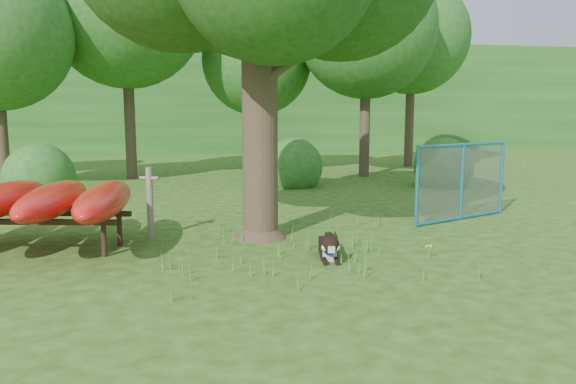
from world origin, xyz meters
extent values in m
plane|color=#234B0F|center=(0.00, 0.00, 0.00)|extent=(80.00, 80.00, 0.00)
cylinder|color=#3B2D20|center=(-0.09, 2.26, 2.51)|extent=(0.83, 0.83, 5.02)
cone|color=#3B2D20|center=(-0.09, 2.26, 0.25)|extent=(1.25, 1.25, 0.50)
cylinder|color=#3B2D20|center=(0.47, 2.05, 3.21)|extent=(1.42, 0.21, 1.07)
cylinder|color=#3B2D20|center=(-0.49, 2.63, 3.62)|extent=(0.87, 1.02, 1.03)
cylinder|color=#706654|center=(-2.08, 2.72, 0.65)|extent=(0.15, 0.15, 1.31)
cylinder|color=#706654|center=(-2.08, 2.72, 1.11)|extent=(0.36, 0.18, 0.07)
cylinder|color=black|center=(-2.77, 1.45, 0.27)|extent=(0.10, 0.10, 0.54)
cylinder|color=black|center=(-2.59, 2.19, 0.27)|extent=(0.10, 0.10, 0.54)
cube|color=black|center=(-4.14, 1.79, 0.56)|extent=(3.16, 0.86, 0.09)
cube|color=black|center=(-3.95, 2.52, 0.56)|extent=(3.16, 0.86, 0.09)
ellipsoid|color=red|center=(-4.46, 2.26, 0.86)|extent=(1.19, 3.31, 0.52)
ellipsoid|color=red|center=(-3.63, 2.05, 0.86)|extent=(1.08, 3.29, 0.52)
ellipsoid|color=red|center=(-2.79, 1.84, 0.86)|extent=(0.97, 3.28, 0.52)
cube|color=black|center=(0.77, 0.76, 0.12)|extent=(0.40, 0.76, 0.25)
cube|color=silver|center=(0.71, 0.46, 0.11)|extent=(0.25, 0.19, 0.23)
sphere|color=black|center=(0.67, 0.28, 0.31)|extent=(0.27, 0.27, 0.27)
cube|color=silver|center=(0.65, 0.16, 0.27)|extent=(0.13, 0.16, 0.09)
sphere|color=silver|center=(0.59, 0.27, 0.27)|extent=(0.12, 0.12, 0.12)
sphere|color=silver|center=(0.75, 0.24, 0.27)|extent=(0.12, 0.12, 0.12)
cone|color=black|center=(0.61, 0.33, 0.45)|extent=(0.13, 0.14, 0.13)
cone|color=black|center=(0.75, 0.30, 0.45)|extent=(0.09, 0.11, 0.13)
cylinder|color=black|center=(0.59, 0.33, 0.05)|extent=(0.13, 0.32, 0.07)
cylinder|color=black|center=(0.77, 0.29, 0.05)|extent=(0.13, 0.32, 0.07)
sphere|color=black|center=(0.90, 1.13, 0.23)|extent=(0.16, 0.16, 0.16)
torus|color=blue|center=(0.69, 0.36, 0.25)|extent=(0.27, 0.12, 0.26)
cylinder|color=teal|center=(3.11, 2.53, 0.83)|extent=(0.10, 0.10, 1.65)
cylinder|color=teal|center=(4.38, 3.06, 0.83)|extent=(0.10, 0.10, 1.65)
cylinder|color=teal|center=(5.65, 3.59, 0.83)|extent=(0.10, 0.10, 1.65)
cylinder|color=teal|center=(4.38, 3.06, 1.61)|extent=(2.57, 1.12, 0.06)
cylinder|color=teal|center=(4.38, 3.06, 0.05)|extent=(2.57, 1.12, 0.06)
plane|color=gray|center=(4.38, 3.06, 0.83)|extent=(2.54, 1.06, 2.75)
cylinder|color=#488C2E|center=(2.27, 0.22, 0.10)|extent=(0.02, 0.02, 0.21)
sphere|color=yellow|center=(2.27, 0.22, 0.21)|extent=(0.04, 0.04, 0.04)
sphere|color=yellow|center=(2.32, 0.24, 0.22)|extent=(0.04, 0.04, 0.04)
sphere|color=yellow|center=(2.24, 0.26, 0.20)|extent=(0.04, 0.04, 0.04)
sphere|color=yellow|center=(2.29, 0.19, 0.21)|extent=(0.04, 0.04, 0.04)
sphere|color=yellow|center=(2.25, 0.21, 0.22)|extent=(0.04, 0.04, 0.04)
cylinder|color=#3B2D20|center=(-6.50, 10.00, 2.10)|extent=(0.36, 0.36, 4.20)
cylinder|color=#3B2D20|center=(-3.00, 12.00, 2.62)|extent=(0.36, 0.36, 5.25)
sphere|color=#225F1E|center=(-3.00, 12.00, 5.62)|extent=(5.20, 5.20, 5.20)
cylinder|color=#3B2D20|center=(1.50, 13.00, 1.92)|extent=(0.36, 0.36, 3.85)
sphere|color=#225F1E|center=(1.50, 13.00, 4.12)|extent=(4.00, 4.00, 4.00)
cylinder|color=#3B2D20|center=(5.00, 11.00, 2.38)|extent=(0.36, 0.36, 4.76)
sphere|color=#225F1E|center=(5.00, 11.00, 5.10)|extent=(4.80, 4.80, 4.80)
cylinder|color=#3B2D20|center=(8.00, 14.00, 2.45)|extent=(0.36, 0.36, 4.90)
sphere|color=#225F1E|center=(8.00, 14.00, 5.25)|extent=(4.60, 4.60, 4.60)
sphere|color=#225F1E|center=(-5.00, 7.50, 0.00)|extent=(1.80, 1.80, 1.80)
sphere|color=#225F1E|center=(6.50, 8.00, 0.00)|extent=(1.80, 1.80, 1.80)
sphere|color=#225F1E|center=(2.00, 9.00, 0.00)|extent=(1.80, 1.80, 1.80)
cube|color=#225F1E|center=(0.00, 28.00, 3.00)|extent=(80.00, 12.00, 6.00)
camera|label=1|loc=(-1.68, -7.77, 2.35)|focal=35.00mm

